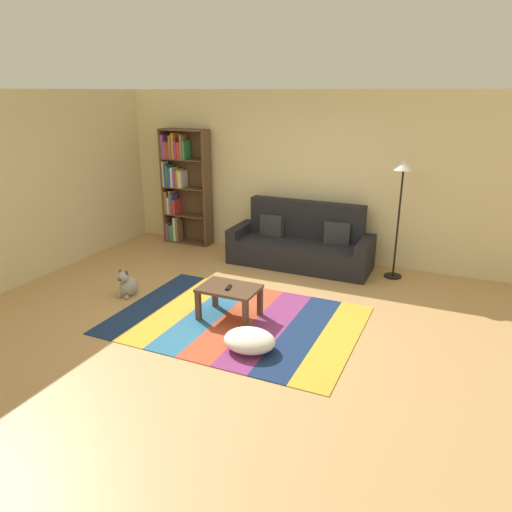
% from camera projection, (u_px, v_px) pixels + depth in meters
% --- Properties ---
extents(ground_plane, '(14.00, 14.00, 0.00)m').
position_uv_depth(ground_plane, '(243.00, 313.00, 6.05)').
color(ground_plane, tan).
extents(back_wall, '(6.80, 0.10, 2.70)m').
position_uv_depth(back_wall, '(310.00, 176.00, 7.80)').
color(back_wall, beige).
rests_on(back_wall, ground_plane).
extents(left_wall, '(0.10, 5.50, 2.70)m').
position_uv_depth(left_wall, '(70.00, 179.00, 7.57)').
color(left_wall, beige).
rests_on(left_wall, ground_plane).
extents(rug, '(2.94, 2.09, 0.01)m').
position_uv_depth(rug, '(237.00, 320.00, 5.86)').
color(rug, navy).
rests_on(rug, ground_plane).
extents(couch, '(2.26, 0.80, 1.00)m').
position_uv_depth(couch, '(301.00, 245.00, 7.66)').
color(couch, black).
rests_on(couch, ground_plane).
extents(bookshelf, '(0.90, 0.28, 2.05)m').
position_uv_depth(bookshelf, '(181.00, 184.00, 8.59)').
color(bookshelf, brown).
rests_on(bookshelf, ground_plane).
extents(coffee_table, '(0.72, 0.50, 0.40)m').
position_uv_depth(coffee_table, '(229.00, 293.00, 5.83)').
color(coffee_table, '#513826').
rests_on(coffee_table, rug).
extents(pouf, '(0.58, 0.48, 0.23)m').
position_uv_depth(pouf, '(249.00, 340.00, 5.15)').
color(pouf, white).
rests_on(pouf, rug).
extents(dog, '(0.22, 0.35, 0.40)m').
position_uv_depth(dog, '(128.00, 285.00, 6.52)').
color(dog, '#9E998E').
rests_on(dog, ground_plane).
extents(standing_lamp, '(0.32, 0.32, 1.76)m').
position_uv_depth(standing_lamp, '(402.00, 180.00, 6.76)').
color(standing_lamp, black).
rests_on(standing_lamp, ground_plane).
extents(tv_remote, '(0.07, 0.16, 0.02)m').
position_uv_depth(tv_remote, '(228.00, 287.00, 5.77)').
color(tv_remote, black).
rests_on(tv_remote, coffee_table).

